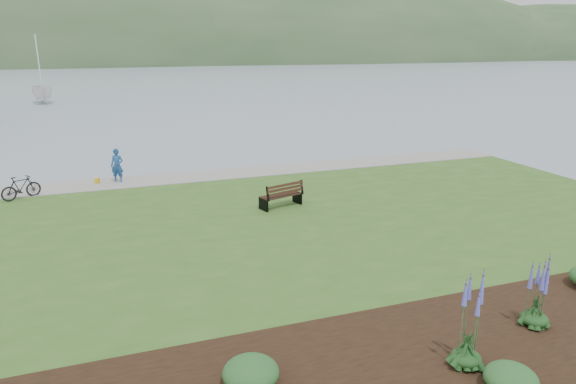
% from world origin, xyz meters
% --- Properties ---
extents(ground, '(600.00, 600.00, 0.00)m').
position_xyz_m(ground, '(0.00, 0.00, 0.00)').
color(ground, gray).
rests_on(ground, ground).
extents(lawn, '(34.00, 20.00, 0.40)m').
position_xyz_m(lawn, '(0.00, -2.00, 0.20)').
color(lawn, '#2E541D').
rests_on(lawn, ground).
extents(shoreline_path, '(34.00, 2.20, 0.03)m').
position_xyz_m(shoreline_path, '(0.00, 6.90, 0.42)').
color(shoreline_path, gray).
rests_on(shoreline_path, lawn).
extents(garden_bed, '(24.00, 4.40, 0.04)m').
position_xyz_m(garden_bed, '(3.00, -9.80, 0.42)').
color(garden_bed, black).
rests_on(garden_bed, lawn).
extents(far_hillside, '(580.00, 80.00, 38.00)m').
position_xyz_m(far_hillside, '(20.00, 170.00, 0.00)').
color(far_hillside, '#2F4C2B').
rests_on(far_hillside, ground).
extents(park_bench, '(1.84, 1.16, 1.06)m').
position_xyz_m(park_bench, '(2.42, 0.87, 0.93)').
color(park_bench, black).
rests_on(park_bench, lawn).
extents(person, '(0.81, 0.70, 1.88)m').
position_xyz_m(person, '(-3.58, 7.04, 1.34)').
color(person, navy).
rests_on(person, lawn).
extents(bicycle_b, '(1.22, 1.65, 0.98)m').
position_xyz_m(bicycle_b, '(-7.48, 5.63, 0.89)').
color(bicycle_b, black).
rests_on(bicycle_b, lawn).
extents(sailboat, '(10.77, 10.90, 24.28)m').
position_xyz_m(sailboat, '(-10.42, 48.16, 0.00)').
color(sailboat, silver).
rests_on(sailboat, ground).
extents(pannier, '(0.24, 0.29, 0.27)m').
position_xyz_m(pannier, '(-4.52, 7.12, 0.54)').
color(pannier, gold).
rests_on(pannier, lawn).
extents(echium_0, '(0.62, 0.62, 2.24)m').
position_xyz_m(echium_0, '(2.51, -10.24, 1.35)').
color(echium_0, '#143815').
rests_on(echium_0, garden_bed).
extents(echium_1, '(0.62, 0.62, 1.82)m').
position_xyz_m(echium_1, '(4.98, -9.50, 1.21)').
color(echium_1, '#143815').
rests_on(echium_1, garden_bed).
extents(shrub_0, '(1.09, 1.09, 0.54)m').
position_xyz_m(shrub_0, '(-1.75, -9.42, 0.71)').
color(shrub_0, '#1E4C21').
rests_on(shrub_0, garden_bed).
extents(shrub_1, '(0.99, 0.99, 0.49)m').
position_xyz_m(shrub_1, '(2.77, -11.18, 0.69)').
color(shrub_1, '#1E4C21').
rests_on(shrub_1, garden_bed).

